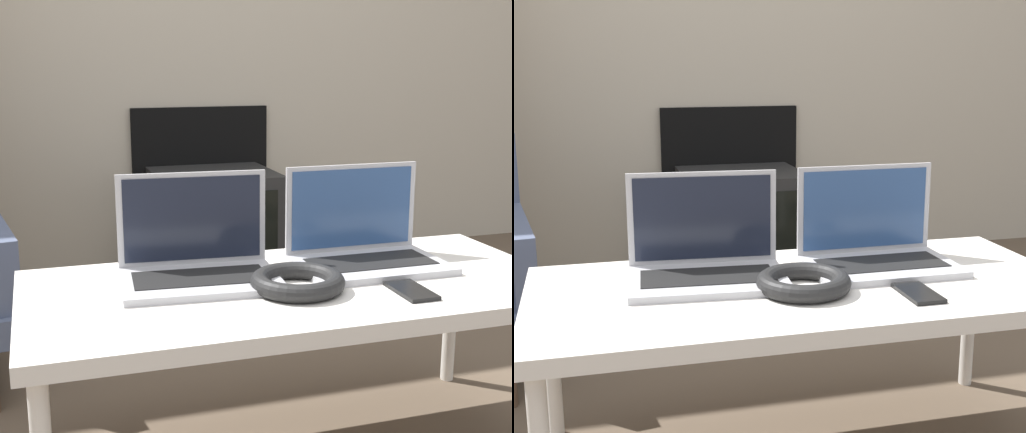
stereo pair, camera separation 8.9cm
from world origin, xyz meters
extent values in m
cube|color=black|center=(0.17, 1.91, 0.35)|extent=(0.61, 0.03, 0.69)
cube|color=silver|center=(0.00, 0.25, 0.40)|extent=(1.19, 0.56, 0.04)
cylinder|color=silver|center=(-0.56, 0.49, 0.19)|extent=(0.04, 0.04, 0.38)
cylinder|color=silver|center=(0.56, 0.49, 0.19)|extent=(0.04, 0.04, 0.38)
cube|color=#B2B2B7|center=(-0.21, 0.30, 0.43)|extent=(0.36, 0.26, 0.02)
cube|color=black|center=(-0.21, 0.30, 0.43)|extent=(0.30, 0.15, 0.00)
cube|color=#B2B2B7|center=(-0.20, 0.41, 0.54)|extent=(0.34, 0.04, 0.22)
cube|color=black|center=(-0.20, 0.41, 0.54)|extent=(0.32, 0.03, 0.19)
cube|color=#B2B2B7|center=(0.21, 0.30, 0.43)|extent=(0.35, 0.24, 0.02)
cube|color=black|center=(0.21, 0.30, 0.43)|extent=(0.29, 0.13, 0.00)
cube|color=#B2B2B7|center=(0.21, 0.41, 0.54)|extent=(0.34, 0.01, 0.22)
cube|color=#2D4C7F|center=(0.21, 0.41, 0.54)|extent=(0.32, 0.00, 0.19)
torus|color=black|center=(-0.02, 0.20, 0.44)|extent=(0.20, 0.20, 0.04)
cube|color=black|center=(0.21, 0.11, 0.42)|extent=(0.07, 0.13, 0.01)
cube|color=black|center=(0.17, 1.68, 0.22)|extent=(0.50, 0.45, 0.44)
cube|color=black|center=(0.17, 1.45, 0.22)|extent=(0.41, 0.01, 0.35)
camera|label=1|loc=(-0.54, -1.16, 0.90)|focal=50.00mm
camera|label=2|loc=(-0.45, -1.19, 0.90)|focal=50.00mm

